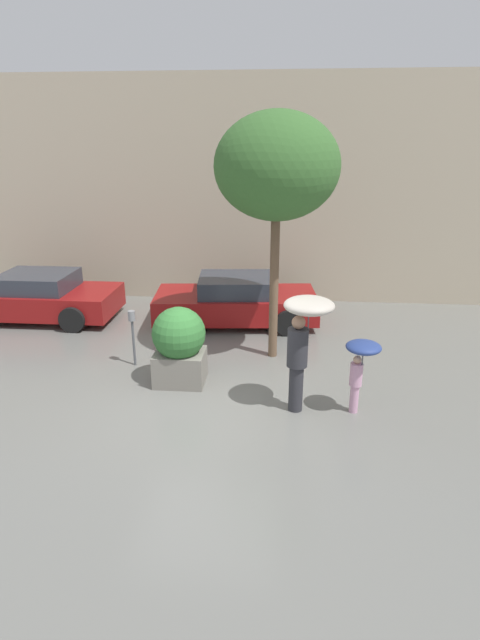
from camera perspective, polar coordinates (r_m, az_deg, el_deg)
The scene contains 9 objects.
ground_plane at distance 8.67m, azimuth -4.01°, elevation -10.04°, with size 40.00×40.00×0.00m, color slate.
building_facade at distance 14.05m, azimuth -0.15°, elevation 14.40°, with size 18.00×0.30×6.00m.
planter_box at distance 9.28m, azimuth -6.96°, elevation -2.74°, with size 0.99×0.99×1.48m.
person_adult at distance 8.05m, azimuth 7.29°, elevation -1.14°, with size 0.81×0.81×2.00m.
person_child at distance 8.30m, azimuth 13.65°, elevation -4.36°, with size 0.57×0.57×1.30m.
parked_car_near at distance 12.41m, azimuth -0.49°, elevation 2.19°, with size 4.10×2.27×1.19m.
parked_car_far at distance 13.72m, azimuth -21.94°, elevation 2.44°, with size 3.91×2.01×1.19m.
street_tree at distance 9.79m, azimuth 4.23°, elevation 16.98°, with size 2.38×2.38×4.87m.
parking_meter at distance 10.13m, azimuth -12.20°, elevation -0.70°, with size 0.14×0.14×1.16m.
Camera 1 is at (1.25, -7.43, 4.29)m, focal length 28.00 mm.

